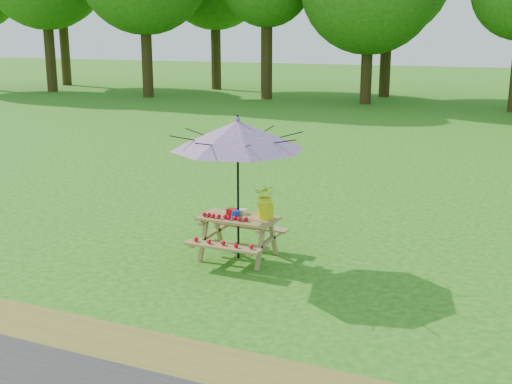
% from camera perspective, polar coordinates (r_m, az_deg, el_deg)
% --- Properties ---
extents(ground, '(120.00, 120.00, 0.00)m').
position_cam_1_polar(ground, '(11.73, -19.21, -3.85)').
color(ground, '#1C6212').
rests_on(ground, ground).
extents(picnic_table, '(1.20, 1.32, 0.67)m').
position_cam_1_polar(picnic_table, '(10.00, -1.59, -4.14)').
color(picnic_table, '#9C7646').
rests_on(picnic_table, ground).
extents(patio_umbrella, '(2.37, 2.37, 2.25)m').
position_cam_1_polar(patio_umbrella, '(9.62, -1.64, 5.08)').
color(patio_umbrella, black).
rests_on(patio_umbrella, ground).
extents(produce_bins, '(0.29, 0.43, 0.13)m').
position_cam_1_polar(produce_bins, '(9.93, -1.78, -1.87)').
color(produce_bins, red).
rests_on(produce_bins, picnic_table).
extents(tomatoes_row, '(0.77, 0.13, 0.07)m').
position_cam_1_polar(tomatoes_row, '(9.80, -2.84, -2.22)').
color(tomatoes_row, red).
rests_on(tomatoes_row, picnic_table).
extents(flower_bucket, '(0.38, 0.35, 0.54)m').
position_cam_1_polar(flower_bucket, '(9.76, 0.87, -0.73)').
color(flower_bucket, '#DADA0B').
rests_on(flower_bucket, picnic_table).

